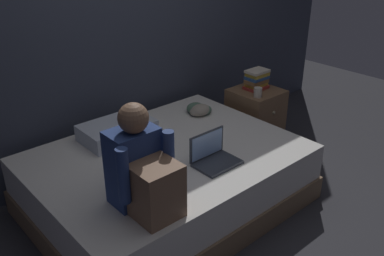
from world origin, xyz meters
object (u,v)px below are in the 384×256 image
object	(u,v)px
laptop	(213,156)
clothes_pile	(199,110)
bed	(168,179)
pillow	(117,130)
nightstand	(255,118)
mug	(258,92)
book_stack	(257,79)
person_sitting	(142,170)

from	to	relation	value
laptop	clothes_pile	size ratio (longest dim) A/B	1.45
bed	pillow	size ratio (longest dim) A/B	3.57
nightstand	mug	world-z (taller)	mug
bed	pillow	world-z (taller)	pillow
nightstand	book_stack	bearing A→B (deg)	50.96
bed	mug	bearing A→B (deg)	5.77
nightstand	book_stack	world-z (taller)	book_stack
mug	clothes_pile	xyz separation A→B (m)	(-0.51, 0.24, -0.10)
nightstand	pillow	distance (m)	1.48
book_stack	person_sitting	bearing A→B (deg)	-159.13
person_sitting	book_stack	world-z (taller)	person_sitting
clothes_pile	laptop	bearing A→B (deg)	-125.69
bed	clothes_pile	world-z (taller)	clothes_pile
mug	laptop	bearing A→B (deg)	-155.71
laptop	pillow	xyz separation A→B (m)	(-0.30, 0.79, 0.01)
laptop	mug	world-z (taller)	laptop
book_stack	clothes_pile	distance (m)	0.69
clothes_pile	nightstand	bearing A→B (deg)	-10.74
clothes_pile	book_stack	bearing A→B (deg)	-7.62
laptop	nightstand	bearing A→B (deg)	26.79
pillow	mug	world-z (taller)	mug
bed	mug	world-z (taller)	mug
bed	person_sitting	world-z (taller)	person_sitting
book_stack	mug	bearing A→B (deg)	-135.74
person_sitting	clothes_pile	bearing A→B (deg)	33.99
pillow	book_stack	distance (m)	1.49
person_sitting	pillow	world-z (taller)	person_sitting
mug	clothes_pile	size ratio (longest dim) A/B	0.41
nightstand	mug	xyz separation A→B (m)	(-0.13, -0.12, 0.34)
laptop	clothes_pile	world-z (taller)	laptop
person_sitting	mug	distance (m)	1.78
mug	pillow	bearing A→B (deg)	165.83
bed	nightstand	xyz separation A→B (m)	(1.30, 0.24, 0.06)
book_stack	nightstand	bearing A→B (deg)	-129.04
person_sitting	clothes_pile	xyz separation A→B (m)	(1.17, 0.79, -0.21)
book_stack	bed	bearing A→B (deg)	-168.47
clothes_pile	bed	bearing A→B (deg)	-151.32
book_stack	clothes_pile	xyz separation A→B (m)	(-0.67, 0.09, -0.15)
mug	bed	bearing A→B (deg)	-174.23
bed	pillow	distance (m)	0.56
bed	book_stack	world-z (taller)	book_stack
book_stack	clothes_pile	world-z (taller)	book_stack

